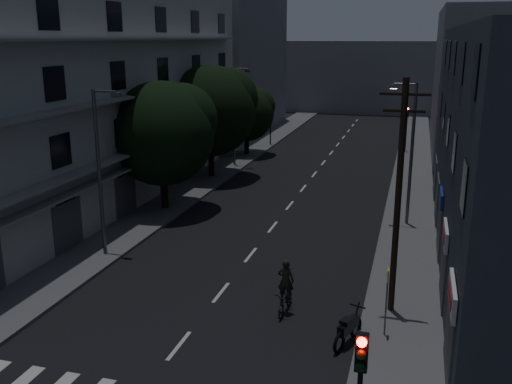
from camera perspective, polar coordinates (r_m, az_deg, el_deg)
The scene contains 21 objects.
ground at distance 41.59m, azimuth 4.88°, elevation 0.54°, with size 160.00×160.00×0.00m, color black.
sidewalk_left at distance 43.56m, azimuth -4.85°, elevation 1.32°, with size 3.00×90.00×0.15m, color #565659.
sidewalk_right at distance 40.89m, azimuth 15.25°, elevation -0.10°, with size 3.00×90.00×0.15m, color #565659.
lane_markings at distance 47.57m, azimuth 6.32°, elevation 2.38°, with size 0.15×60.50×0.01m.
building_left at distance 38.08m, azimuth -15.27°, elevation 9.41°, with size 7.00×36.00×14.00m.
building_far_left at distance 65.55m, azimuth -1.58°, elevation 13.04°, with size 6.00×20.00×16.00m, color slate.
building_far_right at distance 56.86m, azimuth 20.62°, elevation 10.24°, with size 6.00×20.00×13.00m, color slate.
building_far_end at distance 85.05m, azimuth 10.90°, elevation 11.26°, with size 24.00×8.00×10.00m, color slate.
tree_near at distance 35.30m, azimuth -9.25°, elevation 6.19°, with size 6.39×6.39×7.88m.
tree_mid at distance 43.36m, azimuth -4.48°, elevation 8.44°, with size 6.84×6.84×8.42m.
tree_far at distance 52.09m, azimuth -0.88°, elevation 8.04°, with size 4.95×4.95×6.13m.
traffic_signal_near at distance 13.59m, azimuth 10.36°, elevation -18.11°, with size 0.28×0.37×4.10m.
traffic_signal_far_right at distance 54.97m, azimuth 14.85°, elevation 6.98°, with size 0.28×0.37×4.10m.
traffic_signal_far_left at distance 56.92m, azimuth 1.45°, elevation 7.75°, with size 0.28×0.37×4.10m.
street_lamp_left_near at distance 28.89m, azimuth -15.28°, elevation 2.88°, with size 1.51×0.25×8.00m.
street_lamp_right at distance 32.93m, azimuth 15.14°, elevation 4.36°, with size 1.51×0.25×8.00m.
street_lamp_left_far at distance 47.45m, azimuth -2.09°, elevation 8.07°, with size 1.51×0.25×8.00m.
utility_pole at distance 21.86m, azimuth 14.05°, elevation -0.19°, with size 1.80×0.24×9.00m.
bus_stop_sign at distance 20.90m, azimuth 12.98°, elevation -9.54°, with size 0.06×0.35×2.52m.
motorcycle at distance 20.92m, azimuth 9.19°, elevation -13.45°, with size 0.94×2.03×1.36m.
cyclist at distance 22.71m, azimuth 2.98°, elevation -10.22°, with size 0.69×1.80×2.25m.
Camera 1 is at (7.50, -14.54, 10.51)m, focal length 40.00 mm.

